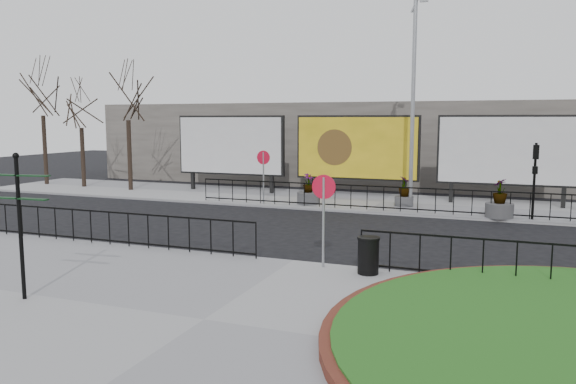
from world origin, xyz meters
The scene contains 22 objects.
ground centered at (0.00, 0.00, 0.00)m, with size 90.00×90.00×0.00m, color black.
pavement_near centered at (0.00, -5.00, 0.06)m, with size 30.00×10.00×0.12m, color gray.
pavement_far centered at (0.00, 12.00, 0.06)m, with size 44.00×6.00×0.12m, color gray.
railing_near_left centered at (-6.00, -0.30, 0.67)m, with size 10.00×0.10×1.10m, color black, non-canonical shape.
railing_near_right centered at (6.50, -0.30, 0.67)m, with size 9.00×0.10×1.10m, color black, non-canonical shape.
railing_far centered at (1.00, 9.30, 0.67)m, with size 18.00×0.10×1.10m, color black, non-canonical shape.
speed_sign_far centered at (-5.00, 9.40, 1.92)m, with size 0.64×0.07×2.47m.
speed_sign_near centered at (1.00, -0.40, 1.92)m, with size 0.64×0.07×2.47m.
billboard_left centered at (-8.50, 12.97, 2.60)m, with size 6.20×0.31×4.10m.
billboard_mid centered at (-1.50, 12.97, 2.60)m, with size 6.20×0.31×4.10m.
billboard_right centered at (5.50, 12.97, 2.60)m, with size 6.20×0.31×4.10m.
lamp_post centered at (1.51, 11.00, 4.83)m, with size 0.74×0.18×9.23m.
signal_pole_a centered at (6.50, 9.34, 2.10)m, with size 0.22×0.26×3.00m.
tree_left centered at (-14.00, 11.50, 3.62)m, with size 2.00×2.00×7.00m, color #2D2119, non-canonical shape.
tree_mid centered at (-17.50, 11.80, 3.22)m, with size 2.00×2.00×6.20m, color #2D2119, non-canonical shape.
tree_far centered at (-20.50, 12.00, 3.87)m, with size 2.00×2.00×7.50m, color #2D2119, non-canonical shape.
building_backdrop centered at (0.00, 22.00, 2.50)m, with size 40.00×10.00×5.00m, color slate.
fingerpost_sign centered at (-4.31, -5.29, 2.05)m, with size 1.50×0.39×3.20m.
litter_bin centered at (2.26, -0.60, 0.60)m, with size 0.57×0.57×0.95m.
planter_a centered at (-3.02, 10.04, 0.58)m, with size 1.04×1.04×1.41m.
planter_b centered at (1.23, 11.00, 0.64)m, with size 0.84×0.84×1.36m.
planter_c centered at (5.28, 9.40, 0.65)m, with size 1.09×1.09×1.56m.
Camera 1 is at (5.36, -14.29, 4.02)m, focal length 35.00 mm.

